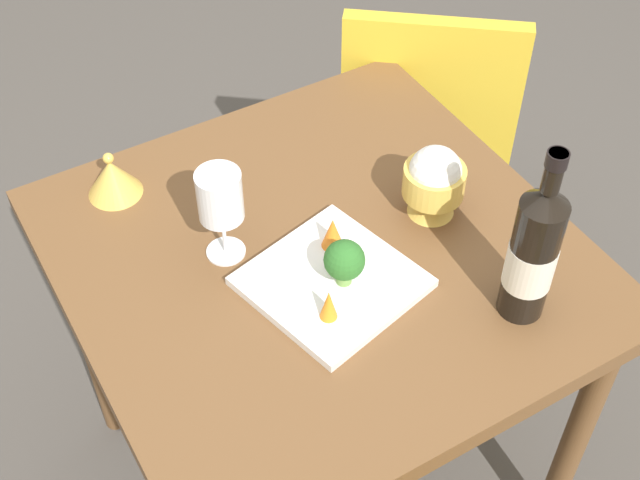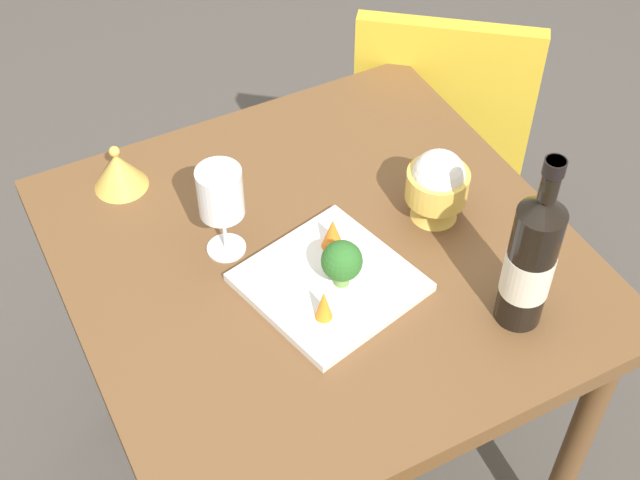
# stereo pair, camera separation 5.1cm
# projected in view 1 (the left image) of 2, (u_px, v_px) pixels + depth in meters

# --- Properties ---
(ground_plane) EXTENTS (8.00, 8.00, 0.00)m
(ground_plane) POSITION_uv_depth(u_px,v_px,m) (320.00, 469.00, 2.06)
(ground_plane) COLOR #4C4742
(dining_table) EXTENTS (0.85, 0.85, 0.75)m
(dining_table) POSITION_uv_depth(u_px,v_px,m) (320.00, 287.00, 1.59)
(dining_table) COLOR brown
(dining_table) RESTS_ON ground_plane
(chair_near_window) EXTENTS (0.56, 0.56, 0.85)m
(chair_near_window) POSITION_uv_depth(u_px,v_px,m) (427.00, 119.00, 2.12)
(chair_near_window) COLOR gold
(chair_near_window) RESTS_ON ground_plane
(wine_bottle) EXTENTS (0.08, 0.08, 0.33)m
(wine_bottle) POSITION_uv_depth(u_px,v_px,m) (533.00, 253.00, 1.34)
(wine_bottle) COLOR black
(wine_bottle) RESTS_ON dining_table
(wine_glass) EXTENTS (0.08, 0.08, 0.18)m
(wine_glass) POSITION_uv_depth(u_px,v_px,m) (220.00, 198.00, 1.42)
(wine_glass) COLOR white
(wine_glass) RESTS_ON dining_table
(rice_bowl) EXTENTS (0.11, 0.11, 0.14)m
(rice_bowl) POSITION_uv_depth(u_px,v_px,m) (434.00, 181.00, 1.53)
(rice_bowl) COLOR gold
(rice_bowl) RESTS_ON dining_table
(rice_bowl_lid) EXTENTS (0.10, 0.10, 0.09)m
(rice_bowl_lid) POSITION_uv_depth(u_px,v_px,m) (113.00, 177.00, 1.59)
(rice_bowl_lid) COLOR gold
(rice_bowl_lid) RESTS_ON dining_table
(serving_plate) EXTENTS (0.30, 0.30, 0.02)m
(serving_plate) POSITION_uv_depth(u_px,v_px,m) (332.00, 282.00, 1.46)
(serving_plate) COLOR white
(serving_plate) RESTS_ON dining_table
(broccoli_floret) EXTENTS (0.07, 0.07, 0.09)m
(broccoli_floret) POSITION_uv_depth(u_px,v_px,m) (344.00, 261.00, 1.41)
(broccoli_floret) COLOR #729E4C
(broccoli_floret) RESTS_ON serving_plate
(carrot_garnish_left) EXTENTS (0.04, 0.04, 0.06)m
(carrot_garnish_left) POSITION_uv_depth(u_px,v_px,m) (333.00, 233.00, 1.48)
(carrot_garnish_left) COLOR orange
(carrot_garnish_left) RESTS_ON serving_plate
(carrot_garnish_right) EXTENTS (0.03, 0.03, 0.06)m
(carrot_garnish_right) POSITION_uv_depth(u_px,v_px,m) (329.00, 304.00, 1.38)
(carrot_garnish_right) COLOR orange
(carrot_garnish_right) RESTS_ON serving_plate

